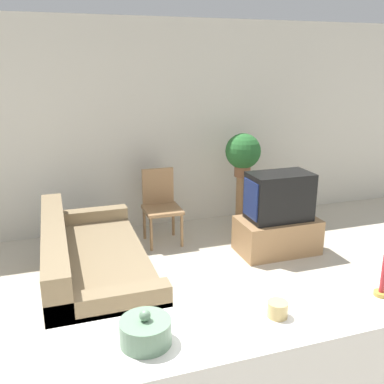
{
  "coord_description": "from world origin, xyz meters",
  "views": [
    {
      "loc": [
        -0.99,
        -2.04,
        2.16
      ],
      "look_at": [
        0.37,
        2.05,
        0.85
      ],
      "focal_mm": 40.0,
      "sensor_mm": 36.0,
      "label": 1
    }
  ],
  "objects_px": {
    "television": "(279,196)",
    "potted_plant": "(243,152)",
    "decorative_bowl": "(146,331)",
    "couch": "(93,274)",
    "wooden_chair": "(161,203)"
  },
  "relations": [
    {
      "from": "television",
      "to": "potted_plant",
      "type": "height_order",
      "value": "potted_plant"
    },
    {
      "from": "television",
      "to": "decorative_bowl",
      "type": "relative_size",
      "value": 3.47
    },
    {
      "from": "potted_plant",
      "to": "decorative_bowl",
      "type": "relative_size",
      "value": 2.69
    },
    {
      "from": "couch",
      "to": "decorative_bowl",
      "type": "height_order",
      "value": "decorative_bowl"
    },
    {
      "from": "television",
      "to": "wooden_chair",
      "type": "bearing_deg",
      "value": 148.07
    },
    {
      "from": "wooden_chair",
      "to": "potted_plant",
      "type": "relative_size",
      "value": 1.6
    },
    {
      "from": "couch",
      "to": "television",
      "type": "distance_m",
      "value": 2.25
    },
    {
      "from": "couch",
      "to": "wooden_chair",
      "type": "bearing_deg",
      "value": 51.79
    },
    {
      "from": "wooden_chair",
      "to": "potted_plant",
      "type": "bearing_deg",
      "value": 3.76
    },
    {
      "from": "television",
      "to": "potted_plant",
      "type": "bearing_deg",
      "value": 95.52
    },
    {
      "from": "couch",
      "to": "decorative_bowl",
      "type": "xyz_separation_m",
      "value": [
        0.04,
        -2.2,
        0.83
      ]
    },
    {
      "from": "television",
      "to": "wooden_chair",
      "type": "xyz_separation_m",
      "value": [
        -1.21,
        0.75,
        -0.19
      ]
    },
    {
      "from": "wooden_chair",
      "to": "decorative_bowl",
      "type": "distance_m",
      "value": 3.59
    },
    {
      "from": "decorative_bowl",
      "to": "couch",
      "type": "bearing_deg",
      "value": 90.98
    },
    {
      "from": "couch",
      "to": "potted_plant",
      "type": "xyz_separation_m",
      "value": [
        2.09,
        1.29,
        0.75
      ]
    }
  ]
}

